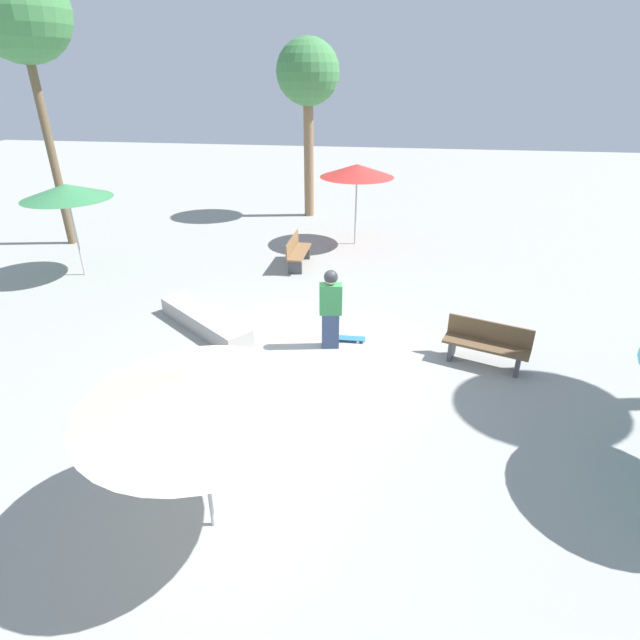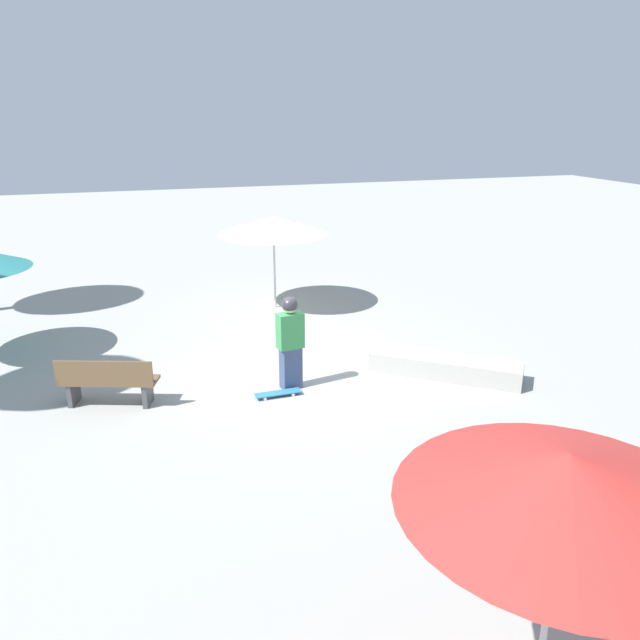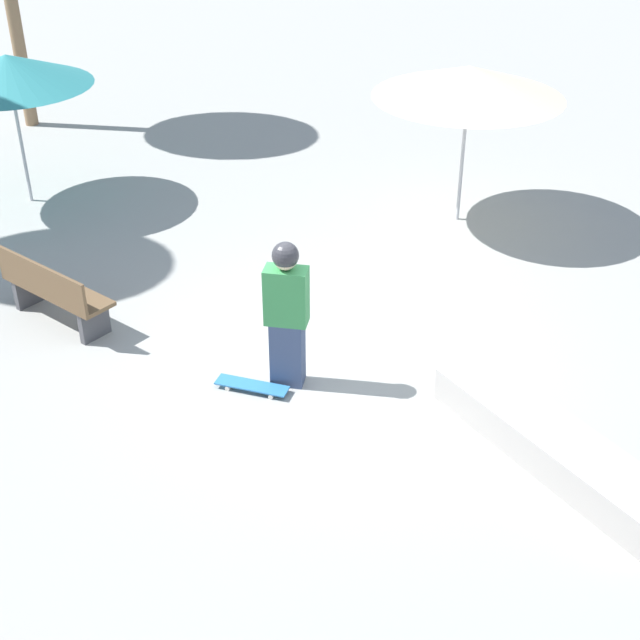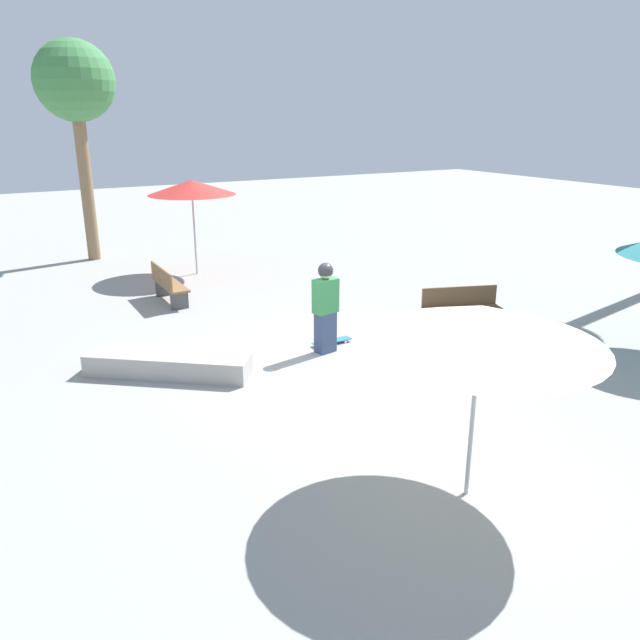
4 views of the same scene
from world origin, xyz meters
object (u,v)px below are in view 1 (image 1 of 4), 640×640
at_px(concrete_ledge, 205,321).
at_px(bench_near, 487,344).
at_px(skateboard, 346,338).
at_px(palm_tree_center_left, 19,12).
at_px(bench_far, 297,252).
at_px(palm_tree_right, 308,76).
at_px(shade_umbrella_cream, 195,389).
at_px(shade_umbrella_red, 357,171).
at_px(skater_main, 331,307).
at_px(shade_umbrella_green, 66,191).

bearing_deg(concrete_ledge, bench_near, -6.00).
height_order(skateboard, palm_tree_center_left, palm_tree_center_left).
bearing_deg(bench_far, concrete_ledge, -16.39).
bearing_deg(palm_tree_right, palm_tree_center_left, -147.27).
height_order(concrete_ledge, palm_tree_right, palm_tree_right).
xyz_separation_m(skateboard, bench_far, (-1.87, 4.27, 0.37)).
relative_size(shade_umbrella_cream, shade_umbrella_red, 1.05).
xyz_separation_m(skater_main, skateboard, (0.31, 0.28, -0.85)).
bearing_deg(skater_main, shade_umbrella_green, 148.64).
bearing_deg(skateboard, shade_umbrella_green, 159.15).
height_order(bench_far, palm_tree_center_left, palm_tree_center_left).
bearing_deg(shade_umbrella_red, palm_tree_center_left, -171.99).
distance_m(concrete_ledge, shade_umbrella_cream, 5.79).
bearing_deg(concrete_ledge, bench_far, 72.88).
bearing_deg(palm_tree_right, bench_far, -84.01).
bearing_deg(skateboard, shade_umbrella_red, 92.02).
xyz_separation_m(bench_near, shade_umbrella_cream, (-3.94, -4.49, 1.64)).
height_order(skater_main, bench_far, skater_main).
relative_size(skater_main, shade_umbrella_red, 0.66).
relative_size(skater_main, shade_umbrella_cream, 0.63).
bearing_deg(bench_far, shade_umbrella_cream, 4.90).
xyz_separation_m(shade_umbrella_red, palm_tree_center_left, (-9.27, -1.30, 4.19)).
relative_size(skateboard, bench_near, 0.49).
distance_m(bench_far, shade_umbrella_red, 3.36).
distance_m(concrete_ledge, bench_far, 4.37).
xyz_separation_m(skater_main, shade_umbrella_cream, (-0.88, -4.73, 1.16)).
distance_m(skater_main, bench_near, 3.11).
bearing_deg(palm_tree_right, bench_near, -63.47).
bearing_deg(palm_tree_right, shade_umbrella_red, -57.97).
relative_size(skateboard, shade_umbrella_red, 0.32).
distance_m(skateboard, bench_near, 2.82).
relative_size(shade_umbrella_red, shade_umbrella_green, 1.01).
distance_m(skater_main, shade_umbrella_green, 8.04).
distance_m(bench_near, shade_umbrella_red, 8.01).
bearing_deg(bench_near, shade_umbrella_cream, 67.96).
relative_size(concrete_ledge, shade_umbrella_green, 1.02).
bearing_deg(bench_far, shade_umbrella_green, -74.13).
distance_m(skater_main, palm_tree_right, 11.16).
bearing_deg(bench_far, palm_tree_center_left, -96.72).
bearing_deg(bench_near, skater_main, 14.67).
bearing_deg(concrete_ledge, skater_main, -7.55).
bearing_deg(bench_near, skateboard, 8.52).
distance_m(bench_far, shade_umbrella_cream, 9.45).
height_order(skater_main, concrete_ledge, skater_main).
distance_m(bench_near, palm_tree_right, 12.50).
height_order(bench_far, shade_umbrella_green, shade_umbrella_green).
xyz_separation_m(skateboard, bench_near, (2.75, -0.52, 0.37)).
bearing_deg(shade_umbrella_cream, palm_tree_center_left, 129.40).
distance_m(shade_umbrella_green, palm_tree_right, 9.24).
distance_m(skater_main, bench_far, 4.83).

